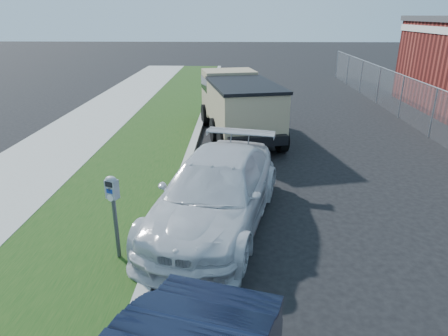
{
  "coord_description": "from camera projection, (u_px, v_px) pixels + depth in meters",
  "views": [
    {
      "loc": [
        -1.13,
        -7.42,
        4.27
      ],
      "look_at": [
        -1.4,
        1.0,
        1.0
      ],
      "focal_mm": 32.0,
      "sensor_mm": 36.0,
      "label": 1
    }
  ],
  "objects": [
    {
      "name": "chainlink_fence",
      "position": [
        435.0,
        103.0,
        14.32
      ],
      "size": [
        0.06,
        30.06,
        30.0
      ],
      "color": "slate",
      "rests_on": "ground"
    },
    {
      "name": "white_wagon",
      "position": [
        215.0,
        191.0,
        8.46
      ],
      "size": [
        3.2,
        5.52,
        1.5
      ],
      "primitive_type": "imported",
      "rotation": [
        0.0,
        0.0,
        -0.22
      ],
      "color": "silver",
      "rests_on": "ground"
    },
    {
      "name": "dump_truck",
      "position": [
        238.0,
        103.0,
        14.63
      ],
      "size": [
        3.22,
        5.84,
        2.17
      ],
      "rotation": [
        0.0,
        0.0,
        0.22
      ],
      "color": "black",
      "rests_on": "ground"
    },
    {
      "name": "streetside",
      "position": [
        66.0,
        186.0,
        10.43
      ],
      "size": [
        6.12,
        50.0,
        0.15
      ],
      "color": "gray",
      "rests_on": "ground"
    },
    {
      "name": "ground",
      "position": [
        289.0,
        230.0,
        8.43
      ],
      "size": [
        120.0,
        120.0,
        0.0
      ],
      "primitive_type": "plane",
      "color": "black",
      "rests_on": "ground"
    },
    {
      "name": "parking_meter",
      "position": [
        113.0,
        200.0,
        6.85
      ],
      "size": [
        0.25,
        0.21,
        1.57
      ],
      "rotation": [
        0.0,
        0.0,
        -0.39
      ],
      "color": "#3F4247",
      "rests_on": "ground"
    }
  ]
}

